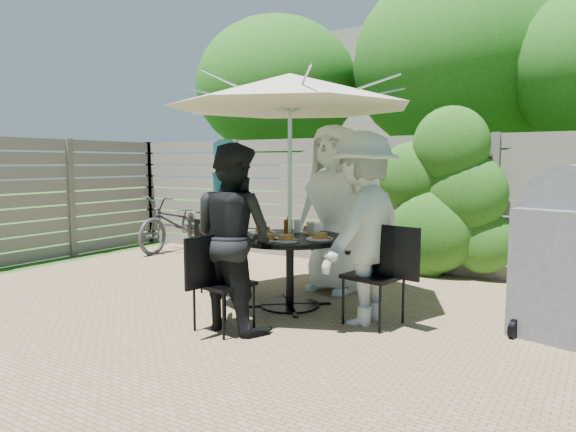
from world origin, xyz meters
The scene contains 23 objects.
backyard_envelope centered at (0.09, 10.29, 2.61)m, with size 60.00×60.00×5.00m.
patio_table centered at (0.48, 0.64, 0.52)m, with size 1.23×1.23×0.74m.
umbrella centered at (0.48, 0.64, 2.18)m, with size 2.65×2.65×2.35m.
chair_back centered at (0.58, 1.61, 0.30)m, with size 0.50×0.73×1.00m.
person_back centered at (0.56, 1.47, 0.95)m, with size 0.93×0.61×1.90m, color silver.
chair_left centered at (-0.48, 0.74, 0.25)m, with size 0.60×0.41×0.83m.
person_left centered at (-0.34, 0.73, 0.87)m, with size 0.63×0.41×1.73m, color #2B8FBD.
chair_front centered at (0.39, -0.32, 0.26)m, with size 0.47×0.66×0.88m.
person_front centered at (0.40, -0.18, 0.82)m, with size 0.80×0.62×1.65m, color black.
chair_right centered at (1.44, 0.55, 0.28)m, with size 0.71×0.53×0.94m.
person_right centered at (1.31, 0.56, 0.88)m, with size 1.14×0.65×1.76m, color #B1B3AE.
plate_back centered at (0.52, 1.00, 0.77)m, with size 0.26×0.26×0.06m.
plate_left centered at (0.12, 0.68, 0.77)m, with size 0.26×0.26×0.06m.
plate_front centered at (0.45, 0.29, 0.77)m, with size 0.26×0.26×0.06m.
plate_right centered at (0.84, 0.61, 0.77)m, with size 0.26×0.26×0.06m.
plate_extra centered at (0.63, 0.33, 0.77)m, with size 0.24×0.24×0.06m.
glass_back centered at (0.40, 0.91, 0.81)m, with size 0.07×0.07×0.14m, color silver.
glass_left centered at (0.21, 0.57, 0.81)m, with size 0.07×0.07×0.14m, color silver.
glass_right centered at (0.75, 0.72, 0.81)m, with size 0.07×0.07×0.14m, color silver.
syrup_jug centered at (0.43, 0.70, 0.82)m, with size 0.09×0.09×0.16m, color #59280C.
coffee_cup centered at (0.60, 0.85, 0.80)m, with size 0.08×0.08×0.12m, color #C6B293.
bicycle centered at (-2.95, 2.60, 0.47)m, with size 0.62×1.79×0.94m, color #333338.
bbq_grill centered at (2.92, 1.02, 0.67)m, with size 0.83×0.72×1.47m.
Camera 1 is at (3.16, -3.72, 1.48)m, focal length 32.00 mm.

